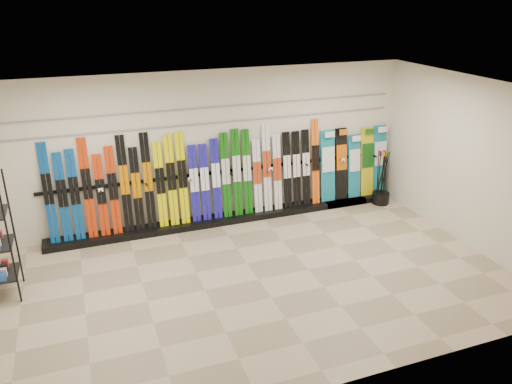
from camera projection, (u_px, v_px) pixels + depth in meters
name	position (u px, v px, depth m)	size (l,w,h in m)	color
floor	(258.00, 279.00, 8.05)	(8.00, 8.00, 0.00)	gray
back_wall	(213.00, 148.00, 9.66)	(8.00, 8.00, 0.00)	beige
right_wall	(471.00, 164.00, 8.77)	(5.00, 5.00, 0.00)	beige
ceiling	(259.00, 94.00, 6.92)	(8.00, 8.00, 0.00)	silver
ski_rack_base	(229.00, 218.00, 10.08)	(8.00, 0.40, 0.12)	black
skis	(193.00, 180.00, 9.58)	(5.38, 0.27, 1.83)	navy
snowboards	(354.00, 164.00, 10.76)	(1.61, 0.24, 1.54)	#14728C
pole_bin	(380.00, 198.00, 10.89)	(0.37, 0.37, 0.25)	black
ski_poles	(382.00, 177.00, 10.74)	(0.27, 0.27, 1.18)	black
slatwall_rail_0	(213.00, 123.00, 9.46)	(7.60, 0.02, 0.03)	gray
slatwall_rail_1	(212.00, 107.00, 9.34)	(7.60, 0.02, 0.03)	gray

